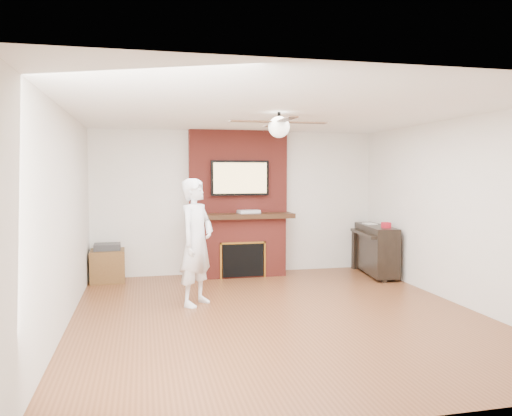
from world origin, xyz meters
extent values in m
cube|color=brown|center=(0.00, 0.00, -0.09)|extent=(5.36, 5.86, 0.18)
cube|color=white|center=(0.00, 0.00, 2.59)|extent=(5.36, 5.86, 0.18)
cube|color=silver|center=(0.00, 2.84, 1.25)|extent=(5.36, 0.18, 2.50)
cube|color=silver|center=(0.00, -2.84, 1.25)|extent=(5.36, 0.18, 2.50)
cube|color=silver|center=(-2.59, 0.00, 1.25)|extent=(0.18, 5.86, 2.50)
cube|color=silver|center=(2.59, 0.00, 1.25)|extent=(0.18, 5.86, 2.50)
cube|color=maroon|center=(0.00, 2.50, 0.50)|extent=(1.50, 0.50, 1.00)
cube|color=black|center=(0.00, 2.47, 1.04)|extent=(1.78, 0.64, 0.08)
cube|color=maroon|center=(0.00, 2.65, 1.79)|extent=(1.70, 0.20, 1.42)
cube|color=black|center=(0.00, 2.25, 0.31)|extent=(0.70, 0.06, 0.55)
cube|color=#BF8C2D|center=(0.00, 2.24, 0.60)|extent=(0.78, 0.02, 0.03)
cube|color=#BF8C2D|center=(-0.38, 2.24, 0.31)|extent=(0.03, 0.02, 0.61)
cube|color=#BF8C2D|center=(0.38, 2.24, 0.31)|extent=(0.03, 0.02, 0.61)
cube|color=black|center=(0.00, 2.50, 1.68)|extent=(1.00, 0.07, 0.60)
cube|color=#E6C77A|center=(0.00, 2.47, 1.68)|extent=(0.92, 0.01, 0.52)
cylinder|color=black|center=(0.00, 0.00, 2.43)|extent=(0.04, 0.04, 0.14)
sphere|color=white|center=(0.00, 0.00, 2.32)|extent=(0.26, 0.26, 0.26)
cube|color=black|center=(0.33, 0.00, 2.38)|extent=(0.55, 0.11, 0.01)
cube|color=black|center=(0.00, 0.33, 2.38)|extent=(0.11, 0.55, 0.01)
cube|color=black|center=(-0.33, 0.00, 2.38)|extent=(0.55, 0.11, 0.01)
cube|color=black|center=(0.00, -0.33, 2.38)|extent=(0.11, 0.55, 0.01)
imported|color=white|center=(-0.94, 0.72, 0.85)|extent=(0.71, 0.74, 1.69)
cube|color=#553718|center=(-2.20, 2.48, 0.26)|extent=(0.56, 0.56, 0.52)
cube|color=#2D2D2F|center=(-2.20, 2.48, 0.57)|extent=(0.43, 0.35, 0.10)
cube|color=black|center=(2.30, 2.00, 0.46)|extent=(0.56, 1.36, 0.81)
cube|color=black|center=(2.16, 1.41, 0.35)|extent=(0.06, 0.10, 0.71)
cube|color=black|center=(2.16, 2.59, 0.35)|extent=(0.06, 0.10, 0.71)
cube|color=black|center=(2.07, 2.00, 0.73)|extent=(0.31, 1.22, 0.05)
cube|color=silver|center=(2.30, 2.25, 0.87)|extent=(0.18, 0.25, 0.01)
cube|color=red|center=(2.30, 1.65, 0.91)|extent=(0.12, 0.12, 0.09)
cube|color=silver|center=(0.14, 2.45, 1.11)|extent=(0.39, 0.26, 0.05)
cylinder|color=#BD4C16|center=(-0.20, 2.30, 0.06)|extent=(0.08, 0.08, 0.13)
cylinder|color=#2F7732|center=(0.04, 2.33, 0.04)|extent=(0.07, 0.07, 0.08)
cylinder|color=beige|center=(0.07, 2.32, 0.05)|extent=(0.07, 0.07, 0.11)
cylinder|color=#2F5C8F|center=(0.11, 2.34, 0.03)|extent=(0.06, 0.06, 0.07)
camera|label=1|loc=(-1.62, -5.88, 1.76)|focal=35.00mm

